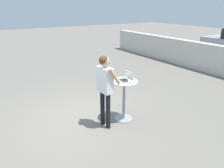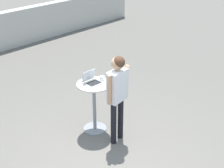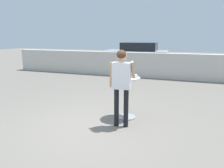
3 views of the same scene
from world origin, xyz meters
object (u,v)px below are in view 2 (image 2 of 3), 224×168
at_px(coffee_mug, 102,78).
at_px(cafe_table, 94,102).
at_px(standing_person, 117,89).
at_px(laptop, 92,80).

bearing_deg(coffee_mug, cafe_table, 178.95).
relative_size(coffee_mug, standing_person, 0.07).
xyz_separation_m(cafe_table, laptop, (0.00, 0.05, 0.45)).
xyz_separation_m(coffee_mug, standing_person, (-0.18, -0.57, 0.04)).
bearing_deg(standing_person, laptop, 93.47).
bearing_deg(cafe_table, coffee_mug, -1.05).
relative_size(cafe_table, coffee_mug, 8.68).
bearing_deg(coffee_mug, standing_person, -107.96).
bearing_deg(laptop, cafe_table, -93.80).
xyz_separation_m(laptop, coffee_mug, (0.22, -0.05, -0.01)).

